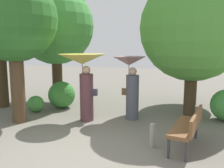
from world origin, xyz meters
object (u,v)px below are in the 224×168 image
person_right (130,77)px  tree_far_back (55,19)px  person_left (84,70)px  tree_near_right (194,20)px  tree_mid_right (195,41)px  tree_mid_left (13,9)px  path_marker_post (152,136)px  park_bench (188,125)px

person_right → tree_far_back: bearing=64.7°
person_left → person_right: person_left is taller
tree_near_right → tree_mid_right: 1.63m
person_left → tree_mid_left: size_ratio=0.42×
tree_mid_left → path_marker_post: (3.98, -0.62, -2.93)m
park_bench → tree_mid_left: 5.45m
park_bench → tree_mid_right: 4.66m
person_left → tree_mid_right: size_ratio=0.53×
path_marker_post → tree_near_right: bearing=75.4°
person_left → park_bench: size_ratio=1.27×
tree_mid_right → path_marker_post: (-0.88, -4.45, -2.13)m
tree_near_right → person_left: bearing=-152.4°
tree_mid_left → tree_mid_right: tree_mid_left is taller
tree_far_back → path_marker_post: size_ratio=9.24×
person_right → tree_mid_left: size_ratio=0.40×
person_right → tree_near_right: 2.63m
person_left → person_right: (1.28, 0.55, -0.21)m
tree_mid_right → tree_far_back: (-5.14, -1.16, 0.83)m
person_left → tree_near_right: tree_near_right is taller
park_bench → tree_mid_right: tree_mid_right is taller
person_left → tree_far_back: size_ratio=0.40×
tree_near_right → tree_far_back: size_ratio=0.97×
person_right → tree_mid_right: (1.84, 2.53, 1.10)m
tree_far_back → person_left: bearing=-43.6°
tree_near_right → tree_mid_left: 5.29m
path_marker_post → park_bench: bearing=14.5°
tree_mid_right → path_marker_post: tree_mid_right is taller
tree_near_right → path_marker_post: bearing=-104.6°
park_bench → path_marker_post: (-0.74, -0.19, -0.24)m
park_bench → tree_far_back: (-5.00, 3.10, 2.71)m
person_right → park_bench: bearing=-138.3°
person_left → tree_near_right: size_ratio=0.41×
person_left → tree_mid_left: tree_mid_left is taller
person_left → park_bench: bearing=-114.3°
tree_near_right → park_bench: bearing=-90.5°
tree_mid_left → path_marker_post: size_ratio=8.82×
tree_mid_left → tree_far_back: 2.69m
park_bench → tree_far_back: size_ratio=0.32×
tree_near_right → tree_far_back: 5.04m
person_right → tree_mid_left: bearing=110.6°
person_right → park_bench: person_right is taller
person_right → tree_mid_left: (-3.02, -1.30, 1.90)m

